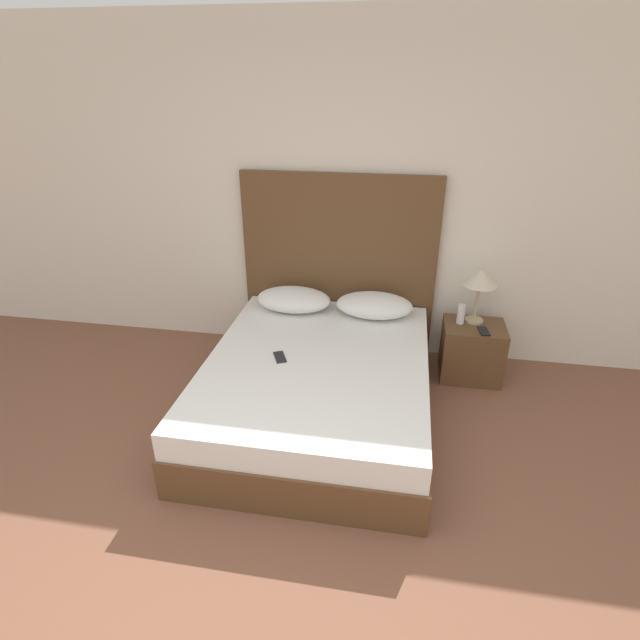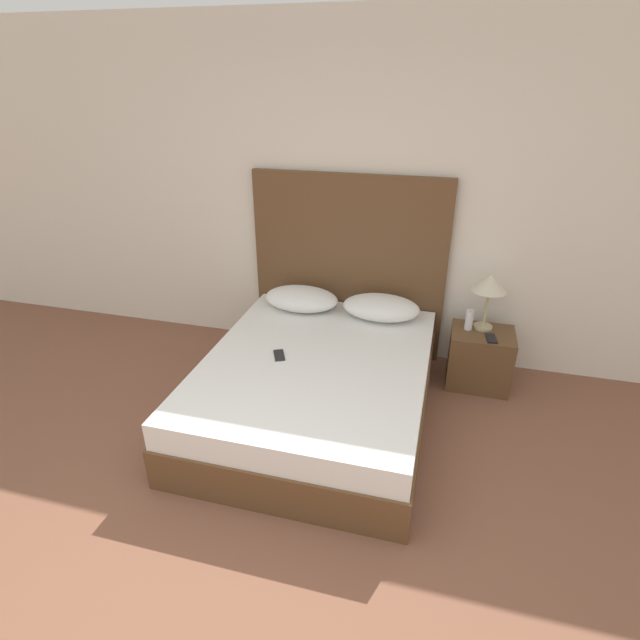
{
  "view_description": "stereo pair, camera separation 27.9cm",
  "coord_description": "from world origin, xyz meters",
  "px_view_note": "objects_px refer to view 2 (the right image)",
  "views": [
    {
      "loc": [
        0.55,
        -1.24,
        2.26
      ],
      "look_at": [
        0.01,
        1.81,
        0.72
      ],
      "focal_mm": 28.0,
      "sensor_mm": 36.0,
      "label": 1
    },
    {
      "loc": [
        0.82,
        -1.18,
        2.26
      ],
      "look_at": [
        0.01,
        1.81,
        0.72
      ],
      "focal_mm": 28.0,
      "sensor_mm": 36.0,
      "label": 2
    }
  ],
  "objects_px": {
    "nightstand": "(479,358)",
    "table_lamp": "(490,285)",
    "bed": "(316,386)",
    "phone_on_bed": "(279,355)",
    "phone_on_nightstand": "(491,338)"
  },
  "relations": [
    {
      "from": "phone_on_bed",
      "to": "bed",
      "type": "bearing_deg",
      "value": 8.41
    },
    {
      "from": "nightstand",
      "to": "table_lamp",
      "type": "xyz_separation_m",
      "value": [
        -0.01,
        0.08,
        0.6
      ]
    },
    {
      "from": "bed",
      "to": "nightstand",
      "type": "xyz_separation_m",
      "value": [
        1.14,
        0.72,
        -0.0
      ]
    },
    {
      "from": "phone_on_nightstand",
      "to": "table_lamp",
      "type": "bearing_deg",
      "value": 108.64
    },
    {
      "from": "bed",
      "to": "nightstand",
      "type": "relative_size",
      "value": 4.15
    },
    {
      "from": "nightstand",
      "to": "phone_on_nightstand",
      "type": "distance_m",
      "value": 0.26
    },
    {
      "from": "table_lamp",
      "to": "phone_on_bed",
      "type": "bearing_deg",
      "value": -149.11
    },
    {
      "from": "bed",
      "to": "nightstand",
      "type": "bearing_deg",
      "value": 32.22
    },
    {
      "from": "nightstand",
      "to": "phone_on_nightstand",
      "type": "height_order",
      "value": "phone_on_nightstand"
    },
    {
      "from": "bed",
      "to": "phone_on_nightstand",
      "type": "distance_m",
      "value": 1.37
    },
    {
      "from": "bed",
      "to": "table_lamp",
      "type": "relative_size",
      "value": 4.42
    },
    {
      "from": "phone_on_bed",
      "to": "nightstand",
      "type": "xyz_separation_m",
      "value": [
        1.4,
        0.76,
        -0.24
      ]
    },
    {
      "from": "nightstand",
      "to": "bed",
      "type": "bearing_deg",
      "value": -147.78
    },
    {
      "from": "phone_on_bed",
      "to": "table_lamp",
      "type": "distance_m",
      "value": 1.67
    },
    {
      "from": "table_lamp",
      "to": "phone_on_nightstand",
      "type": "distance_m",
      "value": 0.4
    }
  ]
}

